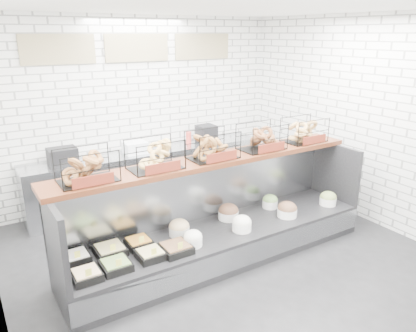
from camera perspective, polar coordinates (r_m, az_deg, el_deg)
ground at (r=5.11m, az=3.85°, el=-14.03°), size 5.50×5.50×0.00m
room_shell at (r=4.87m, az=0.15°, el=10.38°), size 5.02×5.51×3.01m
display_case at (r=5.18m, az=1.50°, el=-9.33°), size 4.00×0.90×1.20m
bagel_shelf at (r=4.93m, az=0.64°, el=2.48°), size 4.10×0.50×0.40m
prep_counter at (r=6.82m, az=-8.11°, el=-1.26°), size 4.00×0.60×1.20m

